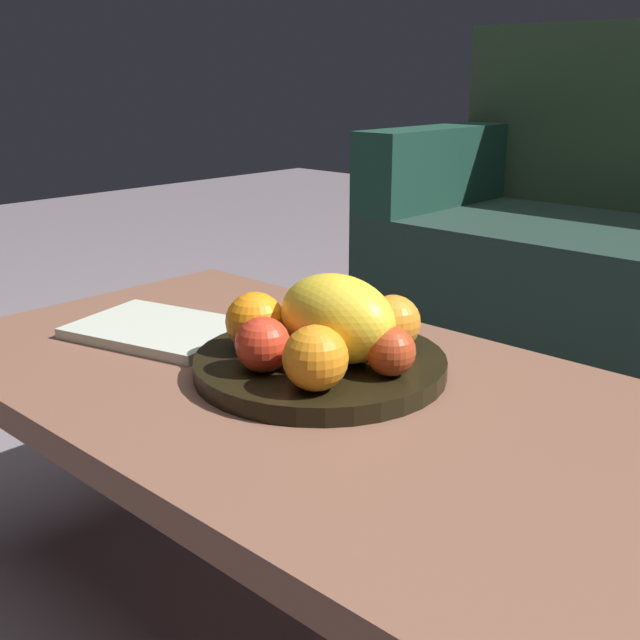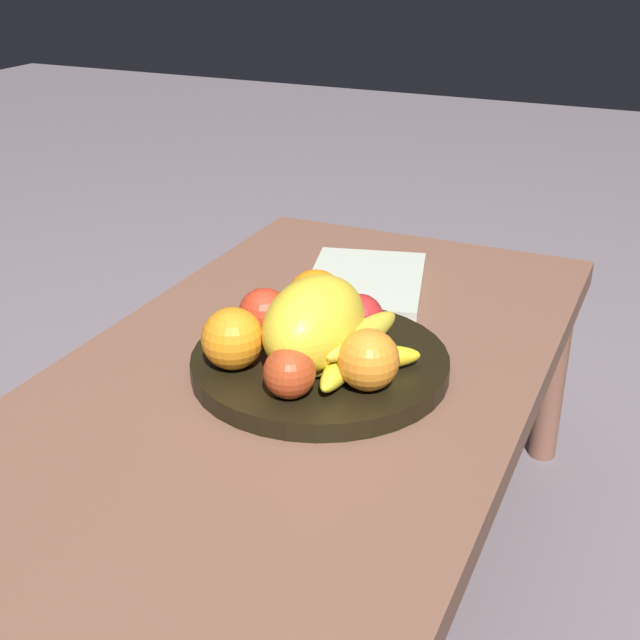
{
  "view_description": "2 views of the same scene",
  "coord_description": "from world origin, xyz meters",
  "px_view_note": "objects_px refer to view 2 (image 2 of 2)",
  "views": [
    {
      "loc": [
        0.6,
        -0.67,
        0.77
      ],
      "look_at": [
        -0.05,
        0.03,
        0.46
      ],
      "focal_mm": 43.52,
      "sensor_mm": 36.0,
      "label": 1
    },
    {
      "loc": [
        0.83,
        0.43,
        0.92
      ],
      "look_at": [
        -0.05,
        0.03,
        0.46
      ],
      "focal_mm": 47.32,
      "sensor_mm": 36.0,
      "label": 2
    }
  ],
  "objects_px": {
    "orange_right": "(233,338)",
    "apple_right": "(289,373)",
    "fruit_bowl": "(320,363)",
    "melon_large_front": "(314,324)",
    "apple_left": "(360,318)",
    "orange_front": "(316,299)",
    "coffee_table": "(281,412)",
    "apple_front": "(264,314)",
    "banana_bunch": "(352,350)",
    "magazine": "(365,282)",
    "orange_left": "(368,360)"
  },
  "relations": [
    {
      "from": "orange_right",
      "to": "apple_right",
      "type": "xyz_separation_m",
      "value": [
        0.04,
        0.1,
        -0.01
      ]
    },
    {
      "from": "fruit_bowl",
      "to": "apple_right",
      "type": "xyz_separation_m",
      "value": [
        0.11,
        0.01,
        0.04
      ]
    },
    {
      "from": "fruit_bowl",
      "to": "apple_right",
      "type": "height_order",
      "value": "apple_right"
    },
    {
      "from": "melon_large_front",
      "to": "apple_left",
      "type": "relative_size",
      "value": 2.67
    },
    {
      "from": "orange_front",
      "to": "orange_right",
      "type": "relative_size",
      "value": 1.02
    },
    {
      "from": "orange_right",
      "to": "apple_right",
      "type": "height_order",
      "value": "orange_right"
    },
    {
      "from": "orange_right",
      "to": "apple_right",
      "type": "distance_m",
      "value": 0.1
    },
    {
      "from": "coffee_table",
      "to": "orange_front",
      "type": "bearing_deg",
      "value": -175.12
    },
    {
      "from": "melon_large_front",
      "to": "apple_left",
      "type": "distance_m",
      "value": 0.1
    },
    {
      "from": "apple_right",
      "to": "fruit_bowl",
      "type": "bearing_deg",
      "value": -174.69
    },
    {
      "from": "apple_left",
      "to": "apple_right",
      "type": "height_order",
      "value": "apple_left"
    },
    {
      "from": "orange_right",
      "to": "apple_front",
      "type": "relative_size",
      "value": 1.12
    },
    {
      "from": "apple_left",
      "to": "melon_large_front",
      "type": "bearing_deg",
      "value": -16.49
    },
    {
      "from": "orange_front",
      "to": "banana_bunch",
      "type": "distance_m",
      "value": 0.14
    },
    {
      "from": "fruit_bowl",
      "to": "apple_left",
      "type": "distance_m",
      "value": 0.08
    },
    {
      "from": "melon_large_front",
      "to": "magazine",
      "type": "distance_m",
      "value": 0.33
    },
    {
      "from": "apple_right",
      "to": "coffee_table",
      "type": "bearing_deg",
      "value": -143.89
    },
    {
      "from": "coffee_table",
      "to": "orange_right",
      "type": "height_order",
      "value": "orange_right"
    },
    {
      "from": "orange_left",
      "to": "orange_front",
      "type": "bearing_deg",
      "value": -136.01
    },
    {
      "from": "fruit_bowl",
      "to": "apple_right",
      "type": "bearing_deg",
      "value": 5.31
    },
    {
      "from": "banana_bunch",
      "to": "magazine",
      "type": "distance_m",
      "value": 0.33
    },
    {
      "from": "melon_large_front",
      "to": "apple_right",
      "type": "bearing_deg",
      "value": 4.4
    },
    {
      "from": "fruit_bowl",
      "to": "banana_bunch",
      "type": "bearing_deg",
      "value": 69.47
    },
    {
      "from": "coffee_table",
      "to": "orange_front",
      "type": "distance_m",
      "value": 0.17
    },
    {
      "from": "fruit_bowl",
      "to": "banana_bunch",
      "type": "distance_m",
      "value": 0.07
    },
    {
      "from": "apple_left",
      "to": "banana_bunch",
      "type": "height_order",
      "value": "apple_left"
    },
    {
      "from": "apple_front",
      "to": "orange_left",
      "type": "bearing_deg",
      "value": 68.27
    },
    {
      "from": "melon_large_front",
      "to": "apple_front",
      "type": "distance_m",
      "value": 0.1
    },
    {
      "from": "orange_front",
      "to": "fruit_bowl",
      "type": "bearing_deg",
      "value": 28.1
    },
    {
      "from": "fruit_bowl",
      "to": "apple_front",
      "type": "relative_size",
      "value": 4.76
    },
    {
      "from": "orange_front",
      "to": "banana_bunch",
      "type": "height_order",
      "value": "orange_front"
    },
    {
      "from": "orange_front",
      "to": "magazine",
      "type": "height_order",
      "value": "orange_front"
    },
    {
      "from": "magazine",
      "to": "apple_right",
      "type": "bearing_deg",
      "value": -6.19
    },
    {
      "from": "orange_front",
      "to": "orange_right",
      "type": "distance_m",
      "value": 0.16
    },
    {
      "from": "orange_right",
      "to": "apple_left",
      "type": "height_order",
      "value": "orange_right"
    },
    {
      "from": "orange_right",
      "to": "banana_bunch",
      "type": "height_order",
      "value": "orange_right"
    },
    {
      "from": "orange_right",
      "to": "apple_left",
      "type": "distance_m",
      "value": 0.18
    },
    {
      "from": "apple_front",
      "to": "apple_right",
      "type": "height_order",
      "value": "apple_front"
    },
    {
      "from": "melon_large_front",
      "to": "orange_right",
      "type": "relative_size",
      "value": 2.18
    },
    {
      "from": "coffee_table",
      "to": "apple_left",
      "type": "relative_size",
      "value": 18.81
    },
    {
      "from": "orange_left",
      "to": "apple_front",
      "type": "relative_size",
      "value": 1.07
    },
    {
      "from": "orange_left",
      "to": "banana_bunch",
      "type": "height_order",
      "value": "orange_left"
    },
    {
      "from": "orange_right",
      "to": "apple_front",
      "type": "xyz_separation_m",
      "value": [
        -0.09,
        -0.0,
        -0.0
      ]
    },
    {
      "from": "orange_front",
      "to": "orange_left",
      "type": "distance_m",
      "value": 0.19
    },
    {
      "from": "melon_large_front",
      "to": "apple_front",
      "type": "xyz_separation_m",
      "value": [
        -0.04,
        -0.09,
        -0.02
      ]
    },
    {
      "from": "apple_right",
      "to": "magazine",
      "type": "relative_size",
      "value": 0.25
    },
    {
      "from": "magazine",
      "to": "banana_bunch",
      "type": "bearing_deg",
      "value": 3.64
    },
    {
      "from": "apple_left",
      "to": "magazine",
      "type": "distance_m",
      "value": 0.25
    },
    {
      "from": "orange_left",
      "to": "orange_right",
      "type": "relative_size",
      "value": 0.95
    },
    {
      "from": "apple_front",
      "to": "apple_left",
      "type": "height_order",
      "value": "apple_front"
    }
  ]
}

